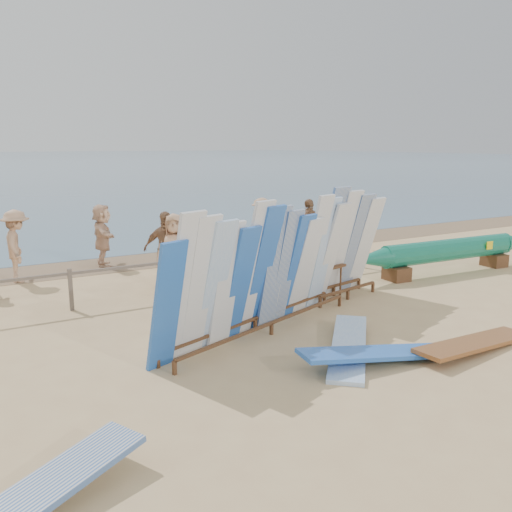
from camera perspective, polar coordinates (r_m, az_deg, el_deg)
ground at (r=10.00m, az=-3.79°, el=-8.47°), size 160.00×160.00×0.00m
wet_sand_strip at (r=16.53m, az=-14.92°, el=-0.70°), size 40.00×2.60×0.01m
fence at (r=12.48m, az=-9.95°, el=-1.50°), size 12.08×0.08×0.90m
main_surfboard_rack at (r=9.89m, az=0.79°, el=-1.86°), size 4.92×2.24×2.51m
side_surfboard_rack at (r=12.29m, az=9.05°, el=0.85°), size 2.30×1.09×2.57m
outrigger_canoe at (r=15.53m, az=19.66°, el=0.48°), size 6.62×0.92×0.94m
vendor_table at (r=12.39m, az=6.94°, el=-2.55°), size 1.06×0.86×1.24m
flat_board_b at (r=9.42m, az=9.71°, el=-9.92°), size 2.21×2.39×0.21m
flat_board_c at (r=10.12m, az=22.03°, el=-9.10°), size 2.74×0.80×0.24m
flat_board_d at (r=9.04m, az=12.69°, el=-10.99°), size 2.75×0.96×0.36m
beach_chair_left at (r=13.81m, az=-5.61°, el=-1.63°), size 0.81×0.82×0.92m
beach_chair_right at (r=14.18m, az=-3.70°, el=-1.40°), size 0.66×0.67×0.79m
stroller at (r=14.62m, az=-1.24°, el=-0.27°), size 0.60×0.80×1.01m
beachgoer_8 at (r=14.71m, az=1.18°, el=1.62°), size 0.73×0.93×1.73m
beachgoer_5 at (r=16.04m, az=-15.86°, el=2.11°), size 0.81×1.72×1.78m
beachgoer_10 at (r=16.93m, az=5.63°, el=3.00°), size 1.13×0.76×1.78m
beachgoer_extra_0 at (r=17.96m, az=9.92°, el=3.21°), size 1.09×0.46×1.68m
beachgoer_4 at (r=13.21m, az=-9.48°, el=0.63°), size 1.16×1.06×1.88m
beachgoer_3 at (r=14.91m, az=-23.87°, el=0.96°), size 0.62×1.24×1.84m
beachgoer_6 at (r=13.16m, az=-8.60°, el=0.50°), size 0.99×0.75×1.83m
beachgoer_7 at (r=15.47m, az=0.89°, el=1.90°), size 0.65×0.63×1.61m
beachgoer_9 at (r=17.57m, az=0.57°, el=3.31°), size 1.22×0.91×1.74m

